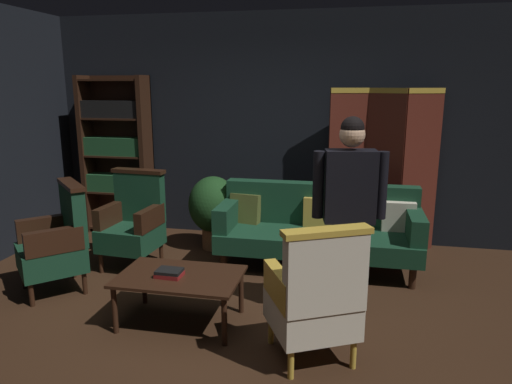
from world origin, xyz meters
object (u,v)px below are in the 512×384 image
bookshelf (117,152)px  potted_plant (213,207)px  velvet_couch (318,226)px  standing_figure (349,201)px  book_black_cloth (169,271)px  armchair_wing_right (133,222)px  folding_screen (383,168)px  armchair_gilt_accent (315,297)px  book_red_leather (169,274)px  coffee_table (180,280)px  armchair_wing_left (57,241)px

bookshelf → potted_plant: 1.59m
velvet_couch → standing_figure: standing_figure is taller
velvet_couch → book_black_cloth: 1.88m
armchair_wing_right → book_black_cloth: size_ratio=5.12×
folding_screen → book_black_cloth: bearing=-127.8°
potted_plant → armchair_gilt_accent: bearing=-57.0°
folding_screen → armchair_gilt_accent: folding_screen is taller
velvet_couch → book_red_leather: 1.88m
coffee_table → armchair_wing_left: size_ratio=0.96×
coffee_table → standing_figure: standing_figure is taller
armchair_gilt_accent → book_red_leather: (-1.20, 0.29, -0.05)m
bookshelf → armchair_gilt_accent: bookshelf is taller
armchair_wing_left → armchair_wing_right: 0.84m
standing_figure → book_red_leather: (-1.40, -0.38, -0.59)m
velvet_couch → armchair_wing_left: size_ratio=2.04×
bookshelf → folding_screen: bearing=0.2°
potted_plant → book_red_leather: bearing=-84.2°
velvet_couch → standing_figure: size_ratio=1.25×
standing_figure → armchair_wing_left: bearing=179.2°
armchair_wing_left → standing_figure: size_ratio=0.61×
armchair_wing_left → coffee_table: bearing=-15.3°
folding_screen → armchair_gilt_accent: 2.67m
potted_plant → coffee_table: bearing=-81.9°
velvet_couch → book_black_cloth: (-1.09, -1.53, 0.01)m
coffee_table → velvet_couch: bearing=55.7°
armchair_wing_left → book_red_leather: 1.36m
armchair_gilt_accent → armchair_wing_right: 2.52m
coffee_table → armchair_wing_right: 1.45m
coffee_table → book_black_cloth: 0.12m
coffee_table → book_black_cloth: (-0.07, -0.04, 0.09)m
potted_plant → armchair_wing_right: bearing=-134.1°
velvet_couch → folding_screen: bearing=47.5°
bookshelf → potted_plant: size_ratio=2.33×
velvet_couch → potted_plant: potted_plant is taller
bookshelf → potted_plant: bookshelf is taller
bookshelf → armchair_wing_right: bookshelf is taller
armchair_wing_right → book_red_leather: armchair_wing_right is taller
coffee_table → standing_figure: bearing=14.2°
folding_screen → armchair_gilt_accent: (-0.57, -2.56, -0.50)m
folding_screen → bookshelf: bearing=-179.8°
coffee_table → armchair_gilt_accent: armchair_gilt_accent is taller
folding_screen → armchair_gilt_accent: size_ratio=1.83×
coffee_table → armchair_wing_left: 1.42m
book_black_cloth → book_red_leather: bearing=0.0°
book_red_leather → armchair_wing_left: bearing=162.1°
armchair_gilt_accent → potted_plant: bearing=123.0°
armchair_wing_right → book_red_leather: 1.44m
coffee_table → potted_plant: (-0.26, 1.81, 0.14)m
armchair_gilt_accent → book_black_cloth: size_ratio=5.12×
armchair_gilt_accent → potted_plant: size_ratio=1.18×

